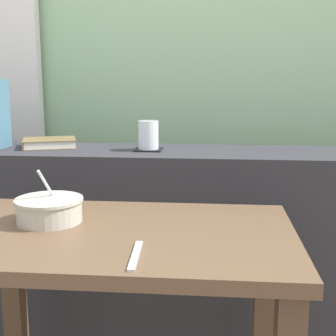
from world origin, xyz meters
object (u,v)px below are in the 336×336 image
object	(u,v)px
coaster_square	(148,150)
juice_glass	(148,136)
breakfast_table	(121,280)
fork_utensil	(135,255)
closed_book	(49,143)
soup_bowl	(49,210)

from	to	relation	value
coaster_square	juice_glass	xyz separation A→B (m)	(0.00, 0.00, 0.05)
breakfast_table	coaster_square	xyz separation A→B (m)	(-0.00, 0.58, 0.26)
coaster_square	fork_utensil	bearing A→B (deg)	-84.68
breakfast_table	fork_utensil	distance (m)	0.24
breakfast_table	closed_book	xyz separation A→B (m)	(-0.40, 0.63, 0.27)
juice_glass	fork_utensil	distance (m)	0.78
breakfast_table	coaster_square	bearing A→B (deg)	90.27
coaster_square	breakfast_table	bearing A→B (deg)	-89.73
breakfast_table	fork_utensil	bearing A→B (deg)	-68.82
coaster_square	juice_glass	distance (m)	0.05
coaster_square	fork_utensil	distance (m)	0.77
soup_bowl	fork_utensil	size ratio (longest dim) A/B	1.09
breakfast_table	soup_bowl	world-z (taller)	soup_bowl
coaster_square	soup_bowl	bearing A→B (deg)	-111.08
breakfast_table	coaster_square	distance (m)	0.64
fork_utensil	soup_bowl	bearing A→B (deg)	137.03
coaster_square	juice_glass	bearing A→B (deg)	0.00
coaster_square	closed_book	bearing A→B (deg)	174.04
coaster_square	closed_book	distance (m)	0.40
soup_bowl	fork_utensil	xyz separation A→B (m)	(0.27, -0.23, -0.03)
coaster_square	closed_book	size ratio (longest dim) A/B	0.42
juice_glass	soup_bowl	size ratio (longest dim) A/B	0.57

